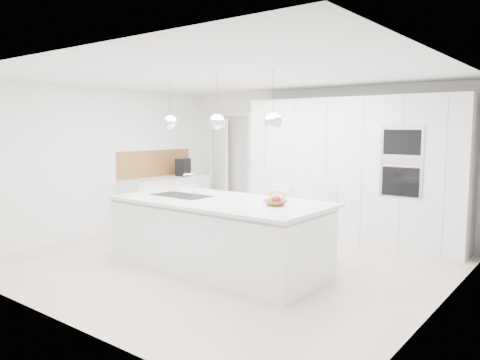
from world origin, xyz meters
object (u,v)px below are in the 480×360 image
Objects in this scene: fruit_bowl at (276,203)px; bar_stool_left at (277,224)px; espresso_machine at (183,167)px; island_base at (218,236)px; bar_stool_right at (320,225)px.

bar_stool_left is (-0.42, 0.69, -0.42)m from fruit_bowl.
fruit_bowl is 0.82× the size of espresso_machine.
bar_stool_left is (2.93, -1.13, -0.56)m from espresso_machine.
fruit_bowl is at bearing -48.11° from espresso_machine.
island_base is 2.59× the size of bar_stool_right.
espresso_machine is at bearing 178.19° from bar_stool_left.
espresso_machine is 3.19m from bar_stool_left.
bar_stool_right is at bearing -35.16° from espresso_machine.
island_base is 0.90m from bar_stool_left.
espresso_machine is 0.31× the size of bar_stool_right.
bar_stool_left reaches higher than island_base.
island_base is at bearing -56.94° from espresso_machine.
bar_stool_right is (0.15, 0.84, -0.39)m from fruit_bowl.
fruit_bowl is at bearing 7.70° from island_base.
fruit_bowl is at bearing -39.22° from bar_stool_left.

